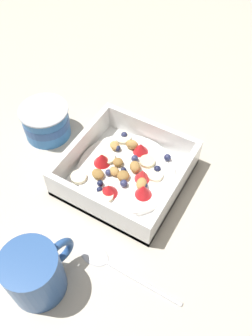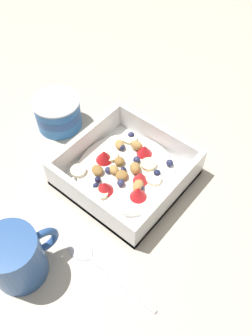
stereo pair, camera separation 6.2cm
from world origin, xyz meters
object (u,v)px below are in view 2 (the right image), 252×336
(yogurt_cup, at_px, (58,113))
(coffee_mug, at_px, (17,257))
(fruit_bowl, at_px, (126,172))
(spoon, at_px, (92,259))

(yogurt_cup, distance_m, coffee_mug, 0.31)
(fruit_bowl, relative_size, spoon, 1.14)
(fruit_bowl, bearing_deg, coffee_mug, 177.36)
(spoon, xyz_separation_m, coffee_mug, (-0.08, 0.07, 0.04))
(spoon, height_order, coffee_mug, coffee_mug)
(fruit_bowl, height_order, yogurt_cup, yogurt_cup)
(spoon, xyz_separation_m, yogurt_cup, (0.17, 0.25, 0.03))
(spoon, distance_m, yogurt_cup, 0.30)
(fruit_bowl, distance_m, yogurt_cup, 0.19)
(coffee_mug, bearing_deg, spoon, -41.96)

